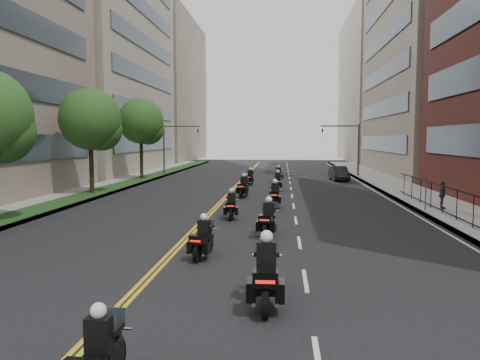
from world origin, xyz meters
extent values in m
plane|color=black|center=(0.00, 0.00, 0.00)|extent=(160.00, 160.00, 0.00)
cube|color=gray|center=(12.00, 25.00, 0.07)|extent=(4.00, 90.00, 0.15)
cube|color=gray|center=(-12.00, 25.00, 0.07)|extent=(4.00, 90.00, 0.15)
cube|color=#1B3915|center=(-11.20, 25.00, 0.17)|extent=(2.00, 90.00, 0.04)
cube|color=gray|center=(21.50, 48.00, 15.00)|extent=(15.00, 28.00, 30.00)
cube|color=#333F4C|center=(13.95, 48.00, 3.50)|extent=(0.12, 24.08, 1.80)
cube|color=#333F4C|center=(13.95, 48.00, 7.50)|extent=(0.12, 24.08, 1.80)
cube|color=#333F4C|center=(13.95, 48.00, 11.50)|extent=(0.12, 24.08, 1.80)
cube|color=#333F4C|center=(13.95, 48.00, 15.50)|extent=(0.12, 24.08, 1.80)
cube|color=#333F4C|center=(13.95, 48.00, 19.50)|extent=(0.12, 24.08, 1.80)
cube|color=gray|center=(21.50, 78.00, 13.00)|extent=(15.00, 28.00, 26.00)
cube|color=gray|center=(-22.00, 48.00, 17.00)|extent=(16.00, 28.00, 34.00)
cube|color=#333F4C|center=(-13.95, 48.00, 3.50)|extent=(0.12, 24.08, 1.80)
cube|color=#333F4C|center=(-13.95, 48.00, 7.50)|extent=(0.12, 24.08, 1.80)
cube|color=#333F4C|center=(-13.95, 48.00, 11.50)|extent=(0.12, 24.08, 1.80)
cube|color=#333F4C|center=(-13.95, 48.00, 15.50)|extent=(0.12, 24.08, 1.80)
cube|color=#333F4C|center=(-13.95, 48.00, 19.50)|extent=(0.12, 24.08, 1.80)
cube|color=gray|center=(-22.00, 78.00, 13.00)|extent=(16.00, 28.00, 26.00)
sphere|color=#204918|center=(-10.60, 12.40, 4.49)|extent=(3.08, 3.08, 3.08)
cylinder|color=#302415|center=(-11.20, 24.00, 2.55)|extent=(0.32, 0.32, 5.11)
sphere|color=#204918|center=(-11.20, 24.00, 5.47)|extent=(4.40, 4.40, 4.40)
sphere|color=#204918|center=(-10.60, 24.40, 4.75)|extent=(3.08, 3.08, 3.08)
cylinder|color=#302415|center=(-11.20, 36.00, 2.69)|extent=(0.32, 0.32, 5.39)
sphere|color=#204918|center=(-11.20, 36.00, 5.78)|extent=(4.40, 4.40, 4.40)
sphere|color=#204918|center=(-10.60, 36.40, 5.00)|extent=(3.08, 3.08, 3.08)
cylinder|color=#3F3F44|center=(10.50, 42.00, 2.80)|extent=(0.18, 0.18, 5.60)
cylinder|color=#3F3F44|center=(8.50, 42.00, 5.40)|extent=(4.00, 0.14, 0.14)
imported|color=black|center=(6.70, 42.00, 4.60)|extent=(0.16, 0.20, 1.00)
cylinder|color=#3F3F44|center=(-10.50, 42.00, 2.80)|extent=(0.18, 0.18, 5.60)
cylinder|color=#3F3F44|center=(-8.50, 42.00, 5.40)|extent=(4.00, 0.14, 0.14)
imported|color=black|center=(-6.70, 42.00, 4.60)|extent=(0.16, 0.20, 1.00)
cylinder|color=black|center=(-0.38, -0.77, 0.31)|extent=(0.15, 0.63, 0.62)
cube|color=black|center=(-0.40, -1.46, 1.03)|extent=(0.41, 0.27, 0.57)
sphere|color=silver|center=(-0.40, -1.45, 1.41)|extent=(0.27, 0.27, 0.27)
cylinder|color=black|center=(2.14, 2.02, 0.38)|extent=(0.17, 0.76, 0.76)
cylinder|color=black|center=(2.12, 3.81, 0.38)|extent=(0.17, 0.76, 0.76)
cube|color=black|center=(2.13, 2.91, 0.69)|extent=(0.49, 1.51, 0.45)
cube|color=silver|center=(2.13, 2.97, 0.44)|extent=(0.43, 0.62, 0.33)
cube|color=black|center=(2.14, 2.02, 0.96)|extent=(0.59, 0.48, 0.36)
cube|color=red|center=(2.14, 1.79, 0.94)|extent=(0.45, 0.04, 0.08)
cube|color=black|center=(2.13, 2.97, 1.25)|extent=(0.49, 0.32, 0.69)
sphere|color=silver|center=(2.13, 2.98, 1.72)|extent=(0.32, 0.32, 0.32)
cylinder|color=black|center=(-0.31, 6.68, 0.31)|extent=(0.21, 0.63, 0.62)
cylinder|color=black|center=(-0.13, 8.13, 0.31)|extent=(0.21, 0.63, 0.62)
cube|color=black|center=(-0.22, 7.41, 0.57)|extent=(0.54, 1.27, 0.37)
cube|color=silver|center=(-0.22, 7.45, 0.36)|extent=(0.41, 0.54, 0.27)
cube|color=black|center=(-0.31, 6.68, 0.79)|extent=(0.52, 0.44, 0.29)
cube|color=red|center=(-0.34, 6.49, 0.77)|extent=(0.37, 0.07, 0.06)
cube|color=black|center=(-0.22, 7.45, 1.02)|extent=(0.43, 0.30, 0.57)
sphere|color=silver|center=(-0.21, 7.46, 1.41)|extent=(0.27, 0.27, 0.27)
cylinder|color=black|center=(1.83, 10.43, 0.34)|extent=(0.23, 0.69, 0.68)
cylinder|color=black|center=(2.04, 12.02, 0.34)|extent=(0.23, 0.69, 0.68)
cube|color=black|center=(1.93, 11.22, 0.62)|extent=(0.60, 1.40, 0.40)
cube|color=silver|center=(1.94, 11.27, 0.39)|extent=(0.45, 0.60, 0.30)
cube|color=black|center=(1.83, 10.43, 0.86)|extent=(0.57, 0.49, 0.32)
cube|color=red|center=(1.80, 10.22, 0.84)|extent=(0.40, 0.08, 0.07)
cube|color=black|center=(1.94, 11.27, 1.12)|extent=(0.47, 0.34, 0.62)
sphere|color=silver|center=(1.94, 11.28, 1.54)|extent=(0.29, 0.29, 0.29)
cylinder|color=black|center=(-0.06, 14.59, 0.32)|extent=(0.17, 0.64, 0.63)
cylinder|color=black|center=(-0.15, 16.08, 0.32)|extent=(0.17, 0.64, 0.63)
cube|color=black|center=(-0.11, 15.33, 0.58)|extent=(0.46, 1.28, 0.37)
cube|color=silver|center=(-0.11, 15.38, 0.36)|extent=(0.38, 0.53, 0.28)
cube|color=black|center=(-0.06, 14.59, 0.80)|extent=(0.51, 0.42, 0.30)
cube|color=red|center=(-0.05, 14.39, 0.78)|extent=(0.37, 0.05, 0.07)
cube|color=black|center=(-0.11, 15.38, 1.04)|extent=(0.42, 0.28, 0.58)
sphere|color=silver|center=(-0.11, 15.39, 1.44)|extent=(0.27, 0.27, 0.27)
cylinder|color=black|center=(2.04, 18.72, 0.34)|extent=(0.17, 0.69, 0.68)
cylinder|color=black|center=(2.10, 20.33, 0.34)|extent=(0.17, 0.69, 0.68)
cube|color=black|center=(2.07, 19.52, 0.62)|extent=(0.47, 1.37, 0.40)
cube|color=silver|center=(2.07, 19.58, 0.39)|extent=(0.40, 0.57, 0.30)
cube|color=black|center=(2.04, 18.72, 0.86)|extent=(0.54, 0.44, 0.32)
cube|color=red|center=(2.03, 18.51, 0.84)|extent=(0.40, 0.05, 0.07)
cube|color=black|center=(2.07, 19.58, 1.13)|extent=(0.45, 0.30, 0.62)
sphere|color=silver|center=(2.07, 19.59, 1.55)|extent=(0.29, 0.29, 0.29)
cylinder|color=black|center=(-0.30, 23.24, 0.34)|extent=(0.23, 0.70, 0.68)
cylinder|color=black|center=(-0.09, 24.84, 0.34)|extent=(0.23, 0.70, 0.68)
cube|color=black|center=(-0.19, 24.04, 0.62)|extent=(0.59, 1.40, 0.40)
cube|color=silver|center=(-0.19, 24.09, 0.39)|extent=(0.45, 0.60, 0.30)
cube|color=black|center=(-0.30, 23.24, 0.87)|extent=(0.57, 0.49, 0.32)
cube|color=red|center=(-0.32, 23.03, 0.85)|extent=(0.40, 0.08, 0.07)
cube|color=black|center=(-0.19, 24.09, 1.13)|extent=(0.48, 0.34, 0.62)
sphere|color=silver|center=(-0.18, 24.10, 1.55)|extent=(0.29, 0.29, 0.29)
cylinder|color=black|center=(2.10, 27.51, 0.33)|extent=(0.16, 0.67, 0.67)
cylinder|color=black|center=(2.17, 29.08, 0.33)|extent=(0.16, 0.67, 0.67)
cube|color=black|center=(2.14, 28.29, 0.61)|extent=(0.47, 1.34, 0.39)
cube|color=silver|center=(2.14, 28.34, 0.38)|extent=(0.39, 0.55, 0.29)
cube|color=black|center=(2.10, 27.51, 0.84)|extent=(0.53, 0.43, 0.31)
cube|color=red|center=(2.10, 27.30, 0.82)|extent=(0.39, 0.05, 0.07)
cube|color=black|center=(2.14, 28.34, 1.10)|extent=(0.44, 0.29, 0.61)
sphere|color=silver|center=(2.14, 28.35, 1.51)|extent=(0.28, 0.28, 0.28)
cylinder|color=black|center=(-0.41, 31.69, 0.31)|extent=(0.20, 0.64, 0.63)
cylinder|color=black|center=(-0.23, 33.16, 0.31)|extent=(0.20, 0.64, 0.63)
cube|color=black|center=(-0.32, 32.43, 0.57)|extent=(0.53, 1.28, 0.37)
cube|color=silver|center=(-0.31, 32.47, 0.36)|extent=(0.41, 0.54, 0.28)
cube|color=black|center=(-0.41, 31.69, 0.79)|extent=(0.52, 0.44, 0.29)
cube|color=red|center=(-0.43, 31.50, 0.77)|extent=(0.37, 0.07, 0.06)
cube|color=black|center=(-0.31, 32.47, 1.03)|extent=(0.43, 0.30, 0.57)
sphere|color=silver|center=(-0.31, 32.48, 1.42)|extent=(0.27, 0.27, 0.27)
cylinder|color=black|center=(2.23, 35.45, 0.31)|extent=(0.21, 0.64, 0.63)
cylinder|color=black|center=(2.04, 36.91, 0.31)|extent=(0.21, 0.64, 0.63)
cube|color=black|center=(2.13, 36.18, 0.57)|extent=(0.55, 1.28, 0.37)
cube|color=silver|center=(2.13, 36.23, 0.36)|extent=(0.42, 0.55, 0.28)
cube|color=black|center=(2.23, 35.45, 0.79)|extent=(0.53, 0.45, 0.29)
cube|color=red|center=(2.26, 35.26, 0.77)|extent=(0.37, 0.08, 0.06)
cube|color=black|center=(2.13, 36.23, 1.03)|extent=(0.44, 0.31, 0.57)
sphere|color=silver|center=(2.13, 36.24, 1.42)|extent=(0.27, 0.27, 0.27)
imported|color=black|center=(8.00, 37.72, 0.69)|extent=(1.72, 4.27, 1.38)
imported|color=#3B3C43|center=(11.52, 18.70, 0.95)|extent=(0.67, 1.01, 1.60)
camera|label=1|loc=(2.51, -8.46, 4.17)|focal=35.00mm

